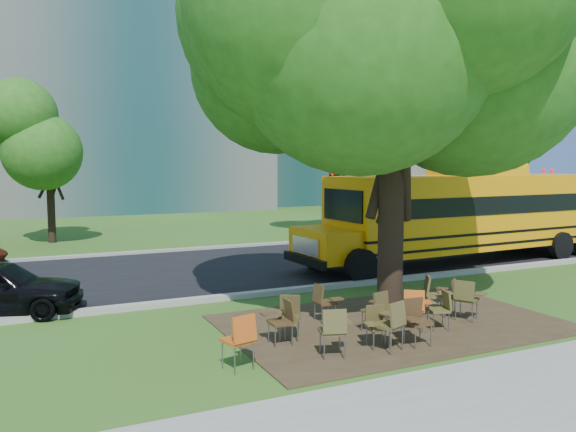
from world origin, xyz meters
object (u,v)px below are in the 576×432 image
chair_13 (449,292)px  chair_3 (376,322)px  chair_4 (415,305)px  chair_5 (415,317)px  main_tree (393,81)px  chair_7 (467,296)px  chair_9 (288,313)px  chair_1 (335,327)px  chair_2 (392,320)px  school_bus (473,212)px  chair_10 (324,299)px  chair_12 (433,292)px  chair_0 (241,335)px  chair_8 (282,317)px  chair_6 (440,306)px  chair_11 (377,307)px

chair_13 → chair_3: bearing=164.4°
chair_3 → chair_4: (1.28, 0.50, 0.06)m
chair_5 → main_tree: bearing=-108.9°
chair_7 → chair_9: 4.04m
chair_1 → chair_2: size_ratio=0.96×
school_bus → chair_10: 9.60m
main_tree → school_bus: main_tree is taller
main_tree → chair_2: main_tree is taller
chair_5 → chair_12: chair_12 is taller
chair_5 → chair_13: chair_5 is taller
chair_0 → chair_12: 5.11m
chair_1 → chair_4: 2.35m
chair_2 → chair_8: (-1.62, 1.19, -0.05)m
chair_6 → chair_7: bearing=-58.1°
chair_4 → chair_11: bearing=-164.2°
chair_4 → chair_7: 1.48m
chair_8 → chair_12: size_ratio=0.93×
chair_3 → chair_10: size_ratio=0.94×
chair_4 → chair_10: 1.91m
chair_8 → chair_11: bearing=-91.9°
chair_3 → chair_12: chair_12 is taller
chair_3 → chair_11: (0.53, 0.75, 0.05)m
chair_7 → chair_4: bearing=-116.8°
chair_8 → chair_1: bearing=-152.2°
chair_0 → chair_5: 3.36m
chair_9 → chair_10: bearing=-119.5°
chair_1 → chair_7: bearing=29.0°
chair_0 → chair_2: size_ratio=1.00×
school_bus → chair_4: size_ratio=13.96×
chair_2 → chair_5: 0.61m
chair_13 → chair_11: bearing=153.1°
chair_5 → chair_13: (2.10, 1.49, -0.05)m
school_bus → chair_0: 12.69m
main_tree → chair_0: bearing=-158.1°
chair_4 → chair_5: (-0.55, -0.71, -0.00)m
chair_1 → chair_13: chair_1 is taller
main_tree → chair_13: 4.85m
school_bus → chair_11: bearing=-146.8°
chair_3 → chair_4: size_ratio=0.89×
chair_9 → chair_13: 4.08m
chair_10 → chair_5: bearing=21.5°
chair_0 → chair_4: 3.93m
chair_4 → chair_9: chair_4 is taller
chair_7 → chair_8: size_ratio=1.06×
chair_4 → chair_13: (1.55, 0.77, -0.05)m
chair_10 → chair_11: size_ratio=0.97×
chair_0 → chair_10: (2.54, 1.82, -0.07)m
chair_6 → chair_10: 2.40m
school_bus → chair_0: school_bus is taller
chair_7 → chair_10: 3.09m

